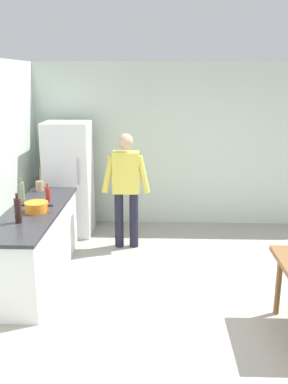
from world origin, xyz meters
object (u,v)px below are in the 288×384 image
(cooking_pot, at_px, (37,207))
(bottle_vinegar_tall, at_px, (22,192))
(person, at_px, (126,183))
(bottle_wine_dark, at_px, (18,210))
(bottle_sauce_red, at_px, (48,194))
(utensil_jar, at_px, (40,185))
(refrigerator, at_px, (69,179))

(cooking_pot, distance_m, bottle_vinegar_tall, 0.48)
(person, xyz_separation_m, bottle_wine_dark, (-1.08, -1.50, 0.07))
(cooking_pot, bearing_deg, bottle_wine_dark, -103.05)
(bottle_vinegar_tall, bearing_deg, cooking_pot, -52.99)
(bottle_vinegar_tall, bearing_deg, bottle_sauce_red, 10.14)
(person, xyz_separation_m, cooking_pot, (-0.99, -1.11, -0.02))
(utensil_jar, bearing_deg, bottle_vinegar_tall, -96.60)
(person, relative_size, bottle_wine_dark, 5.00)
(bottle_wine_dark, height_order, bottle_sauce_red, bottle_wine_dark)
(utensil_jar, distance_m, bottle_wine_dark, 1.35)
(person, relative_size, bottle_vinegar_tall, 5.31)
(refrigerator, relative_size, utensil_jar, 5.62)
(person, height_order, bottle_wine_dark, person)
(cooking_pot, bearing_deg, bottle_vinegar_tall, 127.01)
(cooking_pot, relative_size, bottle_wine_dark, 1.18)
(refrigerator, height_order, bottle_sauce_red, refrigerator)
(utensil_jar, relative_size, bottle_vinegar_tall, 1.00)
(refrigerator, distance_m, person, 1.10)
(cooking_pot, relative_size, bottle_vinegar_tall, 1.25)
(bottle_sauce_red, bearing_deg, bottle_vinegar_tall, -169.86)
(person, xyz_separation_m, utensil_jar, (-1.22, -0.16, 0.00))
(person, bearing_deg, bottle_vinegar_tall, -150.44)
(refrigerator, relative_size, cooking_pot, 4.50)
(utensil_jar, height_order, bottle_wine_dark, bottle_wine_dark)
(cooking_pot, bearing_deg, bottle_sauce_red, 86.64)
(bottle_vinegar_tall, xyz_separation_m, bottle_wine_dark, (0.20, -0.78, 0.01))
(refrigerator, height_order, person, refrigerator)
(cooking_pot, bearing_deg, utensil_jar, 103.26)
(person, height_order, bottle_sauce_red, person)
(person, xyz_separation_m, bottle_vinegar_tall, (-1.28, -0.73, 0.06))
(cooking_pot, bearing_deg, person, 48.16)
(person, distance_m, bottle_sauce_red, 1.18)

